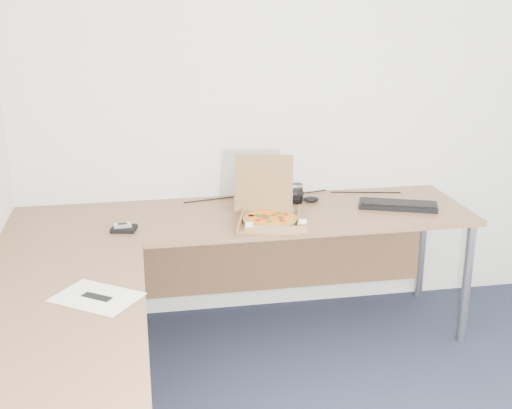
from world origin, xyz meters
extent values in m
cube|color=brown|center=(-0.50, 1.40, 0.71)|extent=(2.50, 0.70, 0.03)
cube|color=brown|center=(-1.40, 0.30, 0.71)|extent=(0.70, 1.50, 0.03)
cylinder|color=gray|center=(0.70, 1.70, 0.35)|extent=(0.05, 0.05, 0.70)
cube|color=#9C7042|center=(-0.39, 1.22, 0.73)|extent=(0.32, 0.32, 0.01)
cube|color=#9C7042|center=(-0.39, 1.40, 0.90)|extent=(0.32, 0.06, 0.31)
cylinder|color=#BD8A47|center=(-0.39, 1.22, 0.75)|extent=(0.28, 0.28, 0.02)
cylinder|color=red|center=(-0.39, 1.22, 0.76)|extent=(0.25, 0.25, 0.00)
cylinder|color=silver|center=(-0.16, 1.54, 0.79)|extent=(0.06, 0.06, 0.11)
cube|color=black|center=(0.37, 1.35, 0.74)|extent=(0.46, 0.30, 0.03)
ellipsoid|color=black|center=(-0.08, 1.54, 0.75)|extent=(0.10, 0.07, 0.03)
cube|color=black|center=(-1.14, 1.25, 0.74)|extent=(0.14, 0.13, 0.02)
cube|color=#B2B5BA|center=(-1.14, 1.25, 0.76)|extent=(0.09, 0.05, 0.02)
cube|color=white|center=(-1.24, 0.49, 0.73)|extent=(0.40, 0.38, 0.00)
ellipsoid|color=black|center=(-0.15, 1.61, 0.77)|extent=(0.10, 0.10, 0.08)
camera|label=1|loc=(-1.05, -2.03, 1.91)|focal=47.17mm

